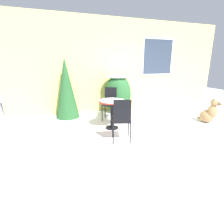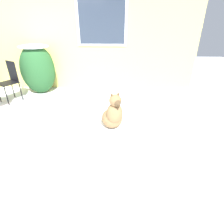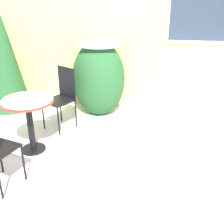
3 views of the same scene
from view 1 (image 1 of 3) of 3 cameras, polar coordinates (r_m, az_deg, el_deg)
name	(u,v)px [view 1 (image 1 of 3)]	position (r m, az deg, el deg)	size (l,w,h in m)	color
ground_plane	(154,128)	(4.89, 13.69, -5.06)	(16.00, 16.00, 0.00)	white
house_wall	(126,66)	(6.56, 4.51, 14.89)	(8.00, 0.10, 3.18)	#E5D16B
shrub_left	(118,93)	(6.04, 1.93, 6.19)	(0.92, 0.78, 1.32)	#235128
evergreen_bush	(66,88)	(5.66, -14.74, 7.59)	(0.74, 0.74, 1.89)	#235128
patio_table	(112,106)	(4.55, 0.00, 1.87)	(0.69, 0.69, 0.77)	black
patio_chair_near_table	(110,102)	(5.36, -0.66, 3.30)	(0.56, 0.56, 0.98)	black
patio_chair_far_side	(122,119)	(3.77, 3.18, -2.14)	(0.51, 0.51, 0.98)	black
dog	(209,113)	(5.82, 29.16, -0.38)	(0.52, 0.62, 0.74)	#937047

